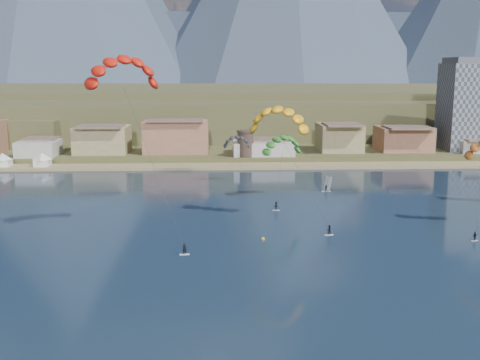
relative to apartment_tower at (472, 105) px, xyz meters
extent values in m
plane|color=black|center=(-85.00, -128.00, -17.82)|extent=(2400.00, 2400.00, 0.00)
cube|color=tan|center=(-85.00, -22.00, -17.57)|extent=(2200.00, 12.00, 0.90)
cube|color=brown|center=(-85.00, 432.00, -17.82)|extent=(2200.00, 900.00, 4.00)
cube|color=brown|center=(-45.00, 92.00, -8.32)|extent=(320.00, 150.00, 15.00)
cube|color=brown|center=(-125.00, 132.00, -6.82)|extent=(380.00, 170.00, 18.00)
cube|color=#2B3649|center=(-85.00, 772.00, 39.18)|extent=(2000.00, 200.00, 110.00)
cube|color=gray|center=(0.00, 0.00, -0.82)|extent=(20.00, 16.00, 30.00)
cube|color=#59595E|center=(0.00, 0.00, 15.18)|extent=(18.00, 14.40, 2.00)
cylinder|color=#47382D|center=(-80.00, -14.00, -11.82)|extent=(5.20, 5.20, 8.00)
cylinder|color=#47382D|center=(-80.00, -14.00, -7.52)|extent=(5.82, 5.82, 0.60)
cube|color=white|center=(-155.00, -22.00, -16.12)|extent=(4.50, 4.50, 2.00)
pyramid|color=white|center=(-155.00, -22.00, -13.12)|extent=(6.40, 6.40, 2.00)
cube|color=white|center=(-143.00, -22.00, -16.12)|extent=(4.50, 4.50, 2.00)
pyramid|color=white|center=(-143.00, -22.00, -13.12)|extent=(6.40, 6.40, 2.00)
cube|color=silver|center=(-94.65, -108.82, -17.76)|extent=(1.69, 0.68, 0.11)
imported|color=black|center=(-94.65, -108.82, -16.77)|extent=(0.74, 0.53, 1.89)
cylinder|color=#262626|center=(-100.02, -103.41, -3.64)|extent=(0.05, 0.05, 30.09)
cube|color=silver|center=(-68.71, -98.36, -17.77)|extent=(1.67, 0.77, 0.11)
imported|color=black|center=(-68.71, -98.36, -16.79)|extent=(1.01, 0.85, 1.85)
cylinder|color=#262626|center=(-72.85, -92.30, -8.26)|extent=(0.05, 0.05, 22.28)
cube|color=silver|center=(-43.50, -103.02, -17.77)|extent=(1.40, 0.91, 0.09)
imported|color=black|center=(-43.50, -103.02, -16.95)|extent=(0.99, 0.71, 1.56)
cube|color=silver|center=(-76.51, -79.10, -17.77)|extent=(1.64, 0.92, 0.10)
imported|color=black|center=(-76.51, -79.10, -16.81)|extent=(1.31, 0.99, 1.80)
cylinder|color=#262626|center=(-75.27, -73.14, -11.85)|extent=(0.05, 0.05, 15.53)
cylinder|color=#262626|center=(-83.97, -51.32, -12.88)|extent=(0.04, 0.04, 12.25)
cube|color=silver|center=(-62.10, -59.93, -17.77)|extent=(2.21, 0.92, 0.11)
imported|color=black|center=(-62.10, -59.93, -16.94)|extent=(0.82, 0.59, 1.54)
cube|color=white|center=(-61.75, -59.93, -15.83)|extent=(1.15, 2.42, 3.68)
sphere|color=#F7AA1A|center=(-81.06, -100.71, -17.70)|extent=(0.67, 0.67, 0.67)
camera|label=1|loc=(-89.07, -200.65, 12.24)|focal=43.49mm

